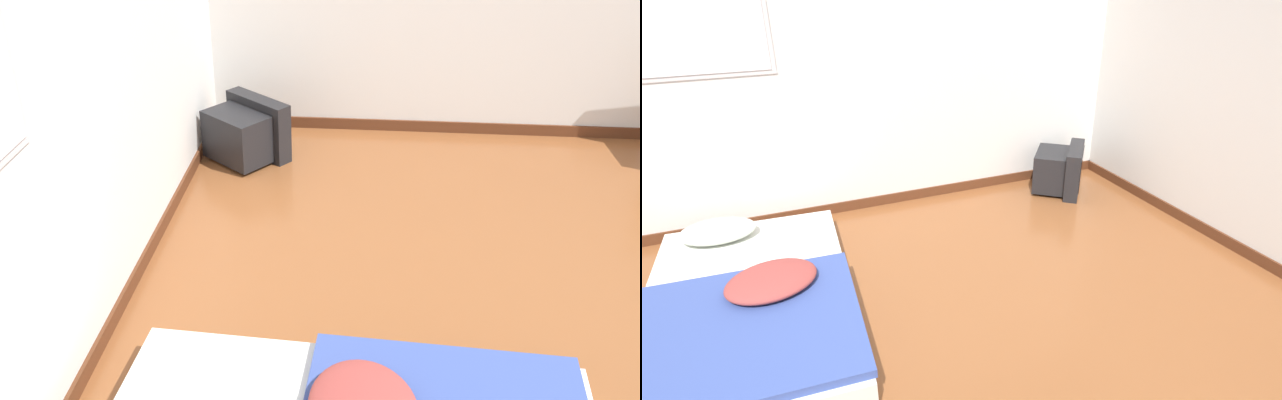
# 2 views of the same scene
# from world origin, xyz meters

# --- Properties ---
(ground_plane) EXTENTS (20.00, 20.00, 0.00)m
(ground_plane) POSITION_xyz_m (0.00, 0.00, 0.00)
(ground_plane) COLOR brown
(wall_back) EXTENTS (7.50, 0.08, 2.60)m
(wall_back) POSITION_xyz_m (-0.01, 2.64, 1.29)
(wall_back) COLOR silver
(wall_back) RESTS_ON ground_plane
(crt_tv) EXTENTS (0.65, 0.67, 0.44)m
(crt_tv) POSITION_xyz_m (1.95, 2.25, 0.21)
(crt_tv) COLOR black
(crt_tv) RESTS_ON ground_plane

